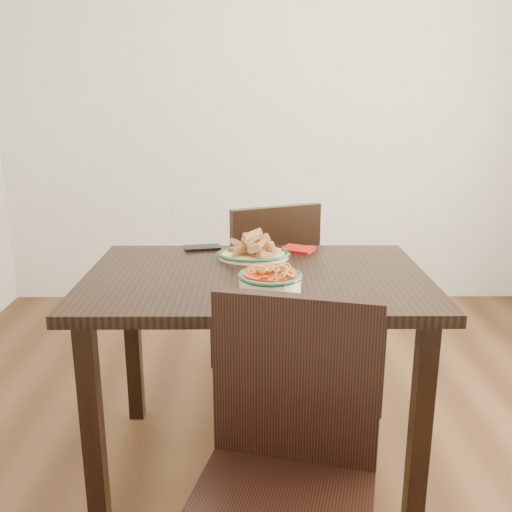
{
  "coord_description": "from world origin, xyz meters",
  "views": [
    {
      "loc": [
        -0.11,
        -2.0,
        1.35
      ],
      "look_at": [
        -0.1,
        -0.08,
        0.81
      ],
      "focal_mm": 40.0,
      "sensor_mm": 36.0,
      "label": 1
    }
  ],
  "objects_px": {
    "chair_far": "(266,285)",
    "noodle_bowl": "(270,279)",
    "chair_near": "(286,464)",
    "fish_plate": "(253,247)",
    "smartphone": "(202,248)",
    "dining_table": "(256,301)"
  },
  "relations": [
    {
      "from": "dining_table",
      "to": "smartphone",
      "type": "height_order",
      "value": "smartphone"
    },
    {
      "from": "chair_far",
      "to": "fish_plate",
      "type": "bearing_deg",
      "value": 58.92
    },
    {
      "from": "chair_near",
      "to": "fish_plate",
      "type": "bearing_deg",
      "value": 108.85
    },
    {
      "from": "fish_plate",
      "to": "noodle_bowl",
      "type": "height_order",
      "value": "fish_plate"
    },
    {
      "from": "chair_far",
      "to": "noodle_bowl",
      "type": "relative_size",
      "value": 4.33
    },
    {
      "from": "dining_table",
      "to": "chair_near",
      "type": "xyz_separation_m",
      "value": [
        0.07,
        -0.72,
        -0.15
      ]
    },
    {
      "from": "dining_table",
      "to": "fish_plate",
      "type": "height_order",
      "value": "fish_plate"
    },
    {
      "from": "chair_far",
      "to": "chair_near",
      "type": "height_order",
      "value": "same"
    },
    {
      "from": "chair_far",
      "to": "fish_plate",
      "type": "distance_m",
      "value": 0.51
    },
    {
      "from": "noodle_bowl",
      "to": "smartphone",
      "type": "bearing_deg",
      "value": 115.93
    },
    {
      "from": "dining_table",
      "to": "noodle_bowl",
      "type": "bearing_deg",
      "value": -77.37
    },
    {
      "from": "dining_table",
      "to": "smartphone",
      "type": "bearing_deg",
      "value": 122.32
    },
    {
      "from": "dining_table",
      "to": "chair_near",
      "type": "distance_m",
      "value": 0.74
    },
    {
      "from": "dining_table",
      "to": "smartphone",
      "type": "relative_size",
      "value": 8.16
    },
    {
      "from": "noodle_bowl",
      "to": "smartphone",
      "type": "distance_m",
      "value": 0.6
    },
    {
      "from": "chair_far",
      "to": "fish_plate",
      "type": "relative_size",
      "value": 3.28
    },
    {
      "from": "chair_far",
      "to": "smartphone",
      "type": "height_order",
      "value": "chair_far"
    },
    {
      "from": "chair_near",
      "to": "noodle_bowl",
      "type": "height_order",
      "value": "chair_near"
    },
    {
      "from": "chair_far",
      "to": "smartphone",
      "type": "relative_size",
      "value": 6.1
    },
    {
      "from": "chair_far",
      "to": "noodle_bowl",
      "type": "xyz_separation_m",
      "value": [
        -0.01,
        -0.81,
        0.29
      ]
    },
    {
      "from": "dining_table",
      "to": "smartphone",
      "type": "distance_m",
      "value": 0.42
    },
    {
      "from": "chair_near",
      "to": "smartphone",
      "type": "xyz_separation_m",
      "value": [
        -0.29,
        1.06,
        0.26
      ]
    }
  ]
}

